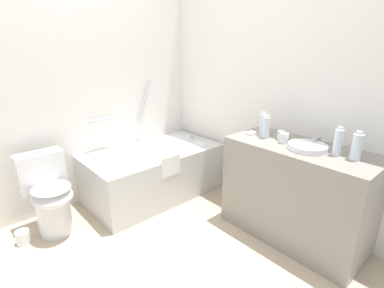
# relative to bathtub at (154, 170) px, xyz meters

# --- Properties ---
(ground_plane) EXTENTS (3.94, 3.94, 0.00)m
(ground_plane) POSITION_rel_bathtub_xyz_m (-0.73, -0.88, -0.28)
(ground_plane) COLOR #C1AD8E
(wall_back_tiled) EXTENTS (3.34, 0.10, 2.33)m
(wall_back_tiled) POSITION_rel_bathtub_xyz_m (-0.73, 0.43, 0.88)
(wall_back_tiled) COLOR white
(wall_back_tiled) RESTS_ON ground_plane
(wall_right_mirror) EXTENTS (0.10, 2.92, 2.33)m
(wall_right_mirror) POSITION_rel_bathtub_xyz_m (0.79, -0.88, 0.88)
(wall_right_mirror) COLOR white
(wall_right_mirror) RESTS_ON ground_plane
(bathtub) EXTENTS (1.42, 0.77, 1.22)m
(bathtub) POSITION_rel_bathtub_xyz_m (0.00, 0.00, 0.00)
(bathtub) COLOR silver
(bathtub) RESTS_ON ground_plane
(toilet) EXTENTS (0.38, 0.49, 0.72)m
(toilet) POSITION_rel_bathtub_xyz_m (-1.06, 0.04, 0.07)
(toilet) COLOR white
(toilet) RESTS_ON ground_plane
(vanity_counter) EXTENTS (0.54, 1.16, 0.83)m
(vanity_counter) POSITION_rel_bathtub_xyz_m (0.47, -1.41, 0.13)
(vanity_counter) COLOR gray
(vanity_counter) RESTS_ON ground_plane
(sink_basin) EXTENTS (0.29, 0.29, 0.04)m
(sink_basin) POSITION_rel_bathtub_xyz_m (0.44, -1.48, 0.57)
(sink_basin) COLOR white
(sink_basin) RESTS_ON vanity_counter
(sink_faucet) EXTENTS (0.12, 0.15, 0.07)m
(sink_faucet) POSITION_rel_bathtub_xyz_m (0.61, -1.48, 0.58)
(sink_faucet) COLOR #B0B0B5
(sink_faucet) RESTS_ON vanity_counter
(water_bottle_0) EXTENTS (0.07, 0.07, 0.21)m
(water_bottle_0) POSITION_rel_bathtub_xyz_m (0.49, -1.80, 0.64)
(water_bottle_0) COLOR silver
(water_bottle_0) RESTS_ON vanity_counter
(water_bottle_1) EXTENTS (0.06, 0.06, 0.20)m
(water_bottle_1) POSITION_rel_bathtub_xyz_m (0.44, -1.09, 0.64)
(water_bottle_1) COLOR silver
(water_bottle_1) RESTS_ON vanity_counter
(water_bottle_2) EXTENTS (0.06, 0.06, 0.21)m
(water_bottle_2) POSITION_rel_bathtub_xyz_m (0.49, -1.03, 0.64)
(water_bottle_2) COLOR silver
(water_bottle_2) RESTS_ON vanity_counter
(water_bottle_3) EXTENTS (0.06, 0.06, 0.21)m
(water_bottle_3) POSITION_rel_bathtub_xyz_m (0.48, -1.68, 0.65)
(water_bottle_3) COLOR silver
(water_bottle_3) RESTS_ON vanity_counter
(drinking_glass_0) EXTENTS (0.07, 0.07, 0.08)m
(drinking_glass_0) POSITION_rel_bathtub_xyz_m (0.44, -1.27, 0.59)
(drinking_glass_0) COLOR white
(drinking_glass_0) RESTS_ON vanity_counter
(drinking_glass_1) EXTENTS (0.06, 0.06, 0.08)m
(drinking_glass_1) POSITION_rel_bathtub_xyz_m (0.50, -1.21, 0.59)
(drinking_glass_1) COLOR white
(drinking_glass_1) RESTS_ON vanity_counter
(soap_dish) EXTENTS (0.09, 0.06, 0.02)m
(soap_dish) POSITION_rel_bathtub_xyz_m (0.44, -0.94, 0.56)
(soap_dish) COLOR white
(soap_dish) RESTS_ON vanity_counter
(toilet_paper_roll) EXTENTS (0.11, 0.11, 0.12)m
(toilet_paper_roll) POSITION_rel_bathtub_xyz_m (-1.32, 0.02, -0.23)
(toilet_paper_roll) COLOR white
(toilet_paper_roll) RESTS_ON ground_plane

